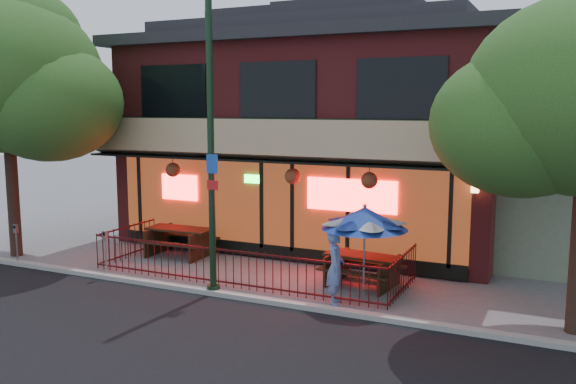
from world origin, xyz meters
name	(u,v)px	position (x,y,z in m)	size (l,w,h in m)	color
ground	(222,289)	(0.00, 0.00, 0.00)	(80.00, 80.00, 0.00)	gray
curb	(211,292)	(0.00, -0.50, 0.06)	(80.00, 0.25, 0.12)	#999993
restaurant_building	(327,118)	(0.00, 7.11, 4.13)	(12.96, 9.49, 8.05)	maroon
patio_fence	(232,260)	(0.00, 0.50, 0.63)	(8.44, 2.62, 1.00)	#440E11
street_light	(211,165)	(0.00, -0.40, 3.15)	(0.43, 0.32, 7.00)	black
street_tree_left	(8,67)	(-7.46, 0.39, 5.67)	(5.60, 5.60, 8.05)	#37251B
picnic_table_left	(180,237)	(-2.94, 2.40, 0.57)	(2.07, 1.62, 0.86)	#301F11
picnic_table_right	(362,265)	(3.09, 1.77, 0.53)	(2.04, 1.66, 0.81)	#302211
patio_umbrella	(365,218)	(3.47, 0.70, 1.96)	(2.01, 2.01, 2.30)	gray
pedestrian	(335,268)	(2.98, 0.10, 0.87)	(0.63, 0.42, 1.74)	#5F7DBE
parking_meter_near	(106,246)	(-3.32, -0.43, 0.86)	(0.13, 0.11, 1.27)	#989BA0
parking_meter_far	(16,237)	(-6.56, -0.48, 0.80)	(0.11, 0.10, 1.19)	gray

